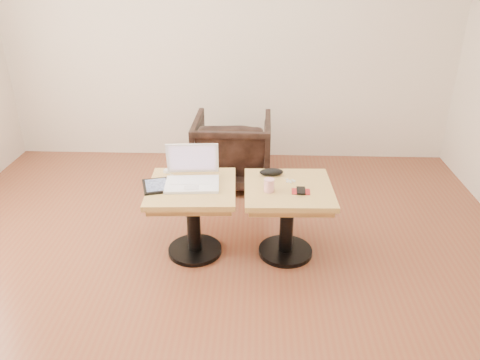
{
  "coord_description": "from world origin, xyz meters",
  "views": [
    {
      "loc": [
        0.3,
        -2.42,
        1.96
      ],
      "look_at": [
        0.19,
        0.4,
        0.59
      ],
      "focal_mm": 35.0,
      "sensor_mm": 36.0,
      "label": 1
    }
  ],
  "objects_px": {
    "laptop": "(192,176)",
    "striped_cup": "(269,185)",
    "side_table_right": "(288,204)",
    "armchair": "(233,150)",
    "side_table_left": "(193,203)"
  },
  "relations": [
    {
      "from": "side_table_right",
      "to": "armchair",
      "type": "height_order",
      "value": "armchair"
    },
    {
      "from": "side_table_right",
      "to": "side_table_left",
      "type": "bearing_deg",
      "value": 179.16
    },
    {
      "from": "side_table_left",
      "to": "laptop",
      "type": "distance_m",
      "value": 0.19
    },
    {
      "from": "side_table_left",
      "to": "armchair",
      "type": "distance_m",
      "value": 1.2
    },
    {
      "from": "side_table_right",
      "to": "striped_cup",
      "type": "relative_size",
      "value": 6.88
    },
    {
      "from": "side_table_left",
      "to": "armchair",
      "type": "bearing_deg",
      "value": 76.96
    },
    {
      "from": "side_table_left",
      "to": "laptop",
      "type": "relative_size",
      "value": 1.61
    },
    {
      "from": "side_table_right",
      "to": "striped_cup",
      "type": "xyz_separation_m",
      "value": [
        -0.13,
        -0.07,
        0.18
      ]
    },
    {
      "from": "side_table_right",
      "to": "armchair",
      "type": "xyz_separation_m",
      "value": [
        -0.44,
        1.17,
        -0.08
      ]
    },
    {
      "from": "laptop",
      "to": "striped_cup",
      "type": "relative_size",
      "value": 4.34
    },
    {
      "from": "laptop",
      "to": "striped_cup",
      "type": "xyz_separation_m",
      "value": [
        0.52,
        -0.11,
        -0.01
      ]
    },
    {
      "from": "laptop",
      "to": "armchair",
      "type": "xyz_separation_m",
      "value": [
        0.21,
        1.12,
        -0.27
      ]
    },
    {
      "from": "laptop",
      "to": "armchair",
      "type": "relative_size",
      "value": 0.54
    },
    {
      "from": "laptop",
      "to": "side_table_left",
      "type": "bearing_deg",
      "value": -92.48
    },
    {
      "from": "armchair",
      "to": "laptop",
      "type": "bearing_deg",
      "value": 80.05
    }
  ]
}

